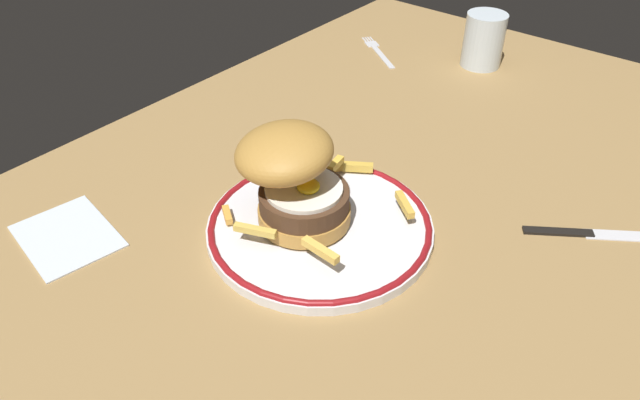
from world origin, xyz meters
The scene contains 8 objects.
ground_plane centered at (0.00, 0.00, -2.00)cm, with size 144.83×82.81×4.00cm, color olive.
dinner_plate centered at (0.91, 1.40, 0.84)cm, with size 26.16×26.16×1.60cm.
burger centered at (-0.36, 4.10, 7.35)cm, with size 15.50×15.40×11.73cm.
fries_pile centered at (3.77, 3.62, 2.72)cm, with size 21.32×18.79×2.71cm.
water_glass centered at (53.88, 8.19, 3.98)cm, with size 6.89×6.89×9.14cm.
fork centered at (47.24, 25.38, 0.18)cm, with size 9.54×12.49×0.36cm.
knife centered at (20.13, -23.12, 0.26)cm, with size 11.44×15.68×0.70cm.
napkin centered at (-18.24, 23.39, 0.20)cm, with size 9.42×12.21×0.40cm, color silver.
Camera 1 is at (-40.44, -32.26, 45.37)cm, focal length 33.71 mm.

